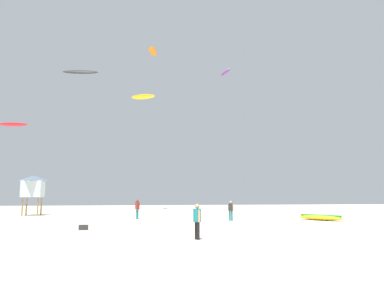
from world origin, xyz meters
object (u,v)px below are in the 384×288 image
object	(u,v)px
person_left	(231,209)
kite_aloft_3	(153,51)
kite_aloft_2	(225,72)
lifeguard_tower	(33,186)
kite_aloft_0	(143,97)
person_midground	(137,208)
gear_bag	(159,233)
person_foreground	(197,219)
kite_grounded_near	(321,218)
kite_aloft_4	(80,72)
cooler_box	(83,227)
kite_aloft_1	(13,124)

from	to	relation	value
person_left	kite_aloft_3	bearing A→B (deg)	43.80
kite_aloft_2	lifeguard_tower	bearing A→B (deg)	-150.08
lifeguard_tower	kite_aloft_0	size ratio (longest dim) A/B	1.70
person_midground	gear_bag	bearing A→B (deg)	112.45
person_foreground	kite_grounded_near	xyz separation A→B (m)	(12.60, 11.92, -0.80)
kite_grounded_near	kite_aloft_2	xyz separation A→B (m)	(-2.14, 25.02, 20.81)
person_midground	lifeguard_tower	world-z (taller)	lifeguard_tower
lifeguard_tower	kite_aloft_0	distance (m)	15.55
kite_aloft_4	kite_aloft_3	bearing A→B (deg)	46.94
cooler_box	kite_aloft_4	xyz separation A→B (m)	(-3.32, 18.51, 15.94)
kite_grounded_near	gear_bag	bearing A→B (deg)	-145.69
gear_bag	kite_aloft_2	xyz separation A→B (m)	(12.26, 34.85, 20.88)
person_foreground	kite_aloft_2	world-z (taller)	kite_aloft_2
kite_grounded_near	kite_aloft_2	distance (m)	32.62
person_left	kite_aloft_4	bearing A→B (deg)	78.71
kite_aloft_1	kite_aloft_2	xyz separation A→B (m)	(29.96, 2.90, 9.58)
lifeguard_tower	kite_aloft_4	size ratio (longest dim) A/B	1.01
lifeguard_tower	cooler_box	world-z (taller)	lifeguard_tower
person_left	kite_aloft_0	world-z (taller)	kite_aloft_0
kite_aloft_0	kite_aloft_4	distance (m)	11.97
kite_grounded_near	kite_aloft_0	world-z (taller)	kite_aloft_0
kite_aloft_2	kite_aloft_3	size ratio (longest dim) A/B	0.88
cooler_box	kite_aloft_3	bearing A→B (deg)	79.25
lifeguard_tower	kite_aloft_0	world-z (taller)	kite_aloft_0
person_midground	cooler_box	xyz separation A→B (m)	(-3.39, -9.95, -0.86)
person_midground	lifeguard_tower	xyz separation A→B (m)	(-10.85, 7.08, 2.04)
person_left	kite_grounded_near	bearing A→B (deg)	-66.75
person_left	kite_aloft_0	xyz separation A→B (m)	(-7.44, 3.51, 10.36)
person_left	lifeguard_tower	world-z (taller)	lifeguard_tower
kite_aloft_4	kite_aloft_1	bearing A→B (deg)	136.01
person_left	kite_aloft_1	distance (m)	34.15
person_midground	gear_bag	xyz separation A→B (m)	(1.10, -13.83, -0.86)
gear_bag	kite_aloft_4	size ratio (longest dim) A/B	0.14
person_foreground	kite_aloft_1	world-z (taller)	kite_aloft_1
gear_bag	kite_aloft_1	xyz separation A→B (m)	(-17.70, 31.95, 11.30)
kite_grounded_near	kite_aloft_3	bearing A→B (deg)	122.07
person_midground	cooler_box	size ratio (longest dim) A/B	3.10
person_midground	kite_aloft_1	size ratio (longest dim) A/B	0.44
person_midground	kite_aloft_1	bearing A→B (deg)	-29.57
kite_aloft_3	kite_aloft_4	bearing A→B (deg)	-133.06
kite_aloft_4	gear_bag	bearing A→B (deg)	-70.80
cooler_box	kite_grounded_near	bearing A→B (deg)	17.47
person_foreground	cooler_box	world-z (taller)	person_foreground
person_midground	kite_aloft_3	distance (m)	27.98
person_foreground	kite_aloft_3	xyz separation A→B (m)	(-1.03, 33.67, 21.54)
kite_grounded_near	kite_aloft_1	size ratio (longest dim) A/B	1.00
person_foreground	kite_aloft_2	bearing A→B (deg)	58.33
kite_aloft_0	kite_aloft_1	bearing A→B (deg)	133.36
person_foreground	person_midground	bearing A→B (deg)	84.44
kite_grounded_near	cooler_box	xyz separation A→B (m)	(-18.89, -5.94, -0.07)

